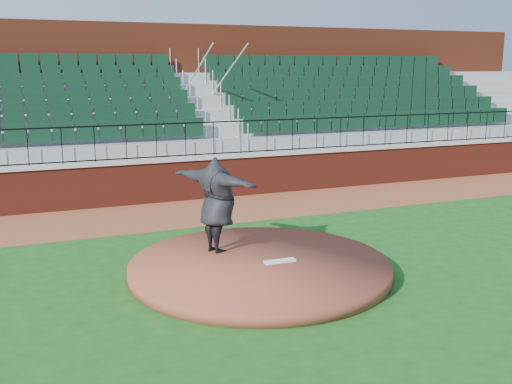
% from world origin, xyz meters
% --- Properties ---
extents(ground, '(90.00, 90.00, 0.00)m').
position_xyz_m(ground, '(0.00, 0.00, 0.00)').
color(ground, '#164D16').
rests_on(ground, ground).
extents(warning_track, '(34.00, 3.20, 0.01)m').
position_xyz_m(warning_track, '(0.00, 5.40, 0.01)').
color(warning_track, brown).
rests_on(warning_track, ground).
extents(field_wall, '(34.00, 0.35, 1.20)m').
position_xyz_m(field_wall, '(0.00, 7.00, 0.60)').
color(field_wall, maroon).
rests_on(field_wall, ground).
extents(wall_cap, '(34.00, 0.45, 0.10)m').
position_xyz_m(wall_cap, '(0.00, 7.00, 1.25)').
color(wall_cap, '#B7B7B7').
rests_on(wall_cap, field_wall).
extents(wall_railing, '(34.00, 0.05, 1.00)m').
position_xyz_m(wall_railing, '(0.00, 7.00, 1.80)').
color(wall_railing, black).
rests_on(wall_railing, wall_cap).
extents(seating_stands, '(34.00, 5.10, 4.60)m').
position_xyz_m(seating_stands, '(0.00, 9.72, 2.30)').
color(seating_stands, gray).
rests_on(seating_stands, ground).
extents(concourse_wall, '(34.00, 0.50, 5.50)m').
position_xyz_m(concourse_wall, '(0.00, 12.52, 2.75)').
color(concourse_wall, maroon).
rests_on(concourse_wall, ground).
extents(pitchers_mound, '(5.03, 5.03, 0.25)m').
position_xyz_m(pitchers_mound, '(-0.50, 0.08, 0.12)').
color(pitchers_mound, brown).
rests_on(pitchers_mound, ground).
extents(pitching_rubber, '(0.62, 0.17, 0.04)m').
position_xyz_m(pitching_rubber, '(-0.16, -0.11, 0.27)').
color(pitching_rubber, white).
rests_on(pitching_rubber, pitchers_mound).
extents(pitcher, '(1.55, 2.44, 1.93)m').
position_xyz_m(pitcher, '(-1.05, 1.01, 1.22)').
color(pitcher, black).
rests_on(pitcher, pitchers_mound).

